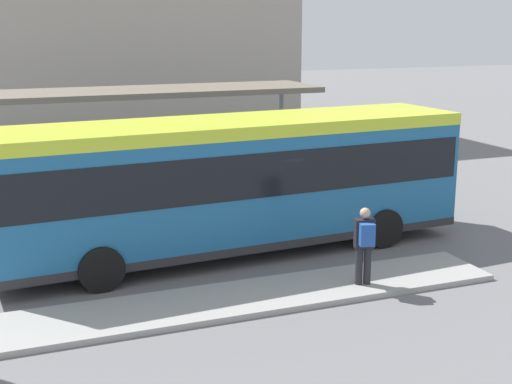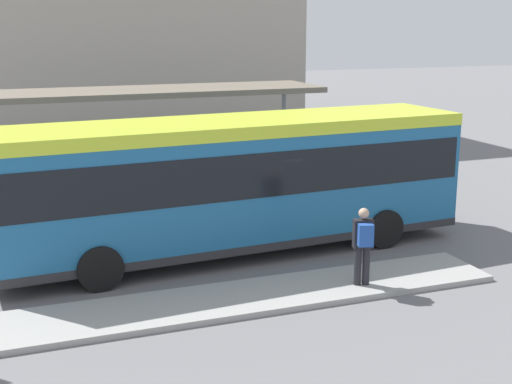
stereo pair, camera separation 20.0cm
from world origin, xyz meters
name	(u,v)px [view 1 (the left image)]	position (x,y,z in m)	size (l,w,h in m)	color
ground_plane	(234,252)	(0.00, 0.00, 0.00)	(120.00, 120.00, 0.00)	slate
curb_island	(244,299)	(-0.90, -3.09, 0.06)	(11.20, 1.80, 0.12)	#9E9E99
city_bus	(234,176)	(0.01, 0.00, 1.93)	(11.79, 3.27, 3.32)	#1E6093
pedestrian_waiting	(365,241)	(1.70, -3.43, 1.09)	(0.46, 0.50, 1.69)	#232328
bicycle_yellow	(424,182)	(8.15, 3.74, 0.34)	(0.48, 1.53, 0.67)	black
bicycle_white	(415,177)	(8.24, 4.45, 0.34)	(0.48, 1.59, 0.69)	black
bicycle_green	(401,172)	(8.14, 5.15, 0.39)	(0.48, 1.80, 0.78)	black
station_shelter	(133,94)	(-0.99, 6.72, 3.36)	(12.16, 3.00, 3.50)	#706656
potted_planter_near_shelter	(28,202)	(-4.57, 4.41, 0.68)	(0.87, 0.87, 1.31)	slate
station_building	(68,4)	(-0.94, 22.13, 6.43)	(20.47, 12.11, 12.87)	#B2A899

